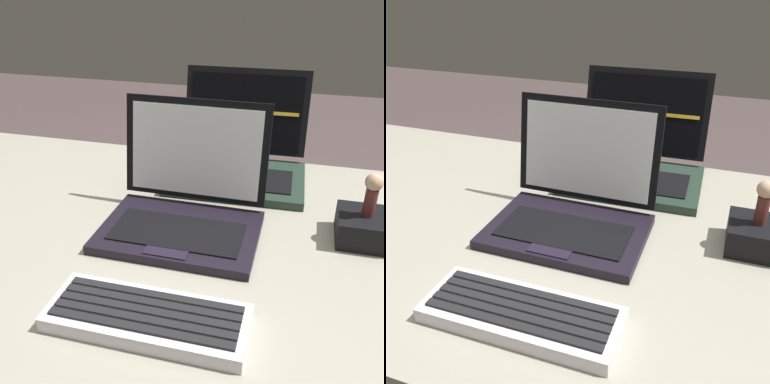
# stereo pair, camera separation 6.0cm
# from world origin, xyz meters

# --- Properties ---
(desk) EXTENTS (1.52, 0.81, 0.74)m
(desk) POSITION_xyz_m (0.00, 0.00, 0.67)
(desk) COLOR #9B9787
(desk) RESTS_ON ground
(laptop_front) EXTENTS (0.30, 0.25, 0.24)m
(laptop_front) POSITION_xyz_m (0.10, 0.02, 0.79)
(laptop_front) COLOR black
(laptop_front) RESTS_ON desk
(laptop_rear) EXTENTS (0.33, 0.28, 0.24)m
(laptop_rear) POSITION_xyz_m (0.16, 0.29, 0.79)
(laptop_rear) COLOR #223429
(laptop_rear) RESTS_ON desk
(external_keyboard) EXTENTS (0.30, 0.11, 0.03)m
(external_keyboard) POSITION_xyz_m (0.12, -0.26, 0.76)
(external_keyboard) COLOR silver
(external_keyboard) RESTS_ON desk
(figurine_stand) EXTENTS (0.10, 0.10, 0.05)m
(figurine_stand) POSITION_xyz_m (0.44, 0.06, 0.77)
(figurine_stand) COLOR black
(figurine_stand) RESTS_ON desk
(figurine) EXTENTS (0.03, 0.03, 0.09)m
(figurine) POSITION_xyz_m (0.44, 0.06, 0.85)
(figurine) COLOR #572322
(figurine) RESTS_ON figurine_stand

